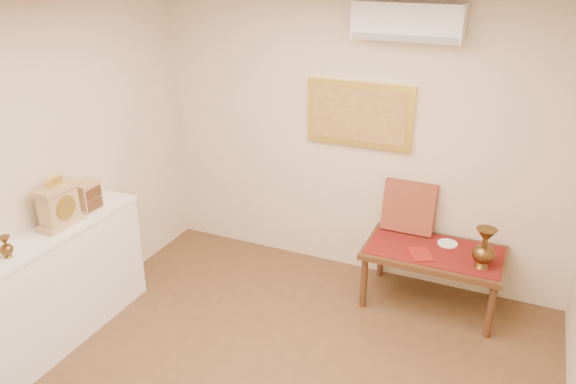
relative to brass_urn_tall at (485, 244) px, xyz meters
The scene contains 15 objects.
ceiling 2.89m from the brass_urn_tall, 125.74° to the right, with size 4.50×4.50×0.00m, color white.
wall_back 1.47m from the brass_urn_tall, 158.36° to the left, with size 4.00×0.02×2.70m, color beige.
wall_left 3.74m from the brass_urn_tall, 151.77° to the right, with size 0.02×4.50×2.70m, color beige.
brass_urn_small 3.66m from the brass_urn_tall, 147.04° to the right, with size 0.09×0.09×0.21m, color brown, non-canonical shape.
table_cloth 0.48m from the brass_urn_tall, 162.43° to the left, with size 1.14×0.59×0.01m, color maroon.
brass_urn_tall is the anchor object (origin of this frame).
plate 0.48m from the brass_urn_tall, 138.92° to the left, with size 0.18×0.18×0.01m, color white.
menu 0.55m from the brass_urn_tall, behind, with size 0.18×0.25×0.01m, color maroon.
cushion 0.83m from the brass_urn_tall, 150.29° to the left, with size 0.48×0.10×0.48m, color maroon.
display_ledge 3.56m from the brass_urn_tall, 150.43° to the right, with size 0.37×2.02×0.98m.
mantel_clock 3.42m from the brass_urn_tall, 154.73° to the right, with size 0.17×0.36×0.41m.
wooden_chest 3.31m from the brass_urn_tall, 159.99° to the right, with size 0.16×0.21×0.24m.
low_table 0.52m from the brass_urn_tall, 162.43° to the left, with size 1.20×0.70×0.55m.
painting 1.58m from the brass_urn_tall, 159.43° to the left, with size 1.00×0.06×0.60m.
ac_unit 1.92m from the brass_urn_tall, 156.82° to the left, with size 0.90×0.25×0.30m.
Camera 1 is at (1.43, -2.60, 2.98)m, focal length 35.00 mm.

